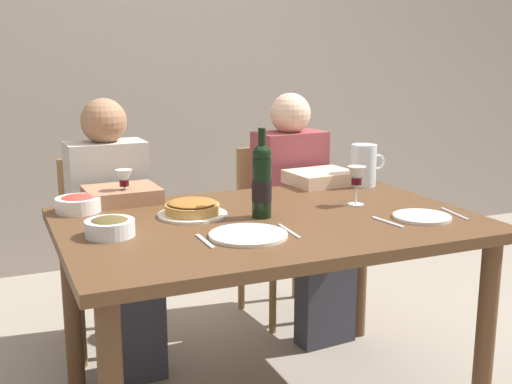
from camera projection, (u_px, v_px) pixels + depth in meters
The scene contains 19 objects.
back_wall at pixel (137, 44), 4.00m from camera, with size 8.00×0.10×2.80m, color #A3998E.
dining_table at pixel (269, 242), 2.36m from camera, with size 1.50×1.00×0.76m.
wine_bottle at pixel (262, 181), 2.33m from camera, with size 0.07×0.07×0.33m.
water_pitcher at pixel (364, 168), 2.89m from camera, with size 0.17×0.12×0.19m.
baked_tart at pixel (192, 209), 2.37m from camera, with size 0.26×0.26×0.06m.
salad_bowl at pixel (78, 203), 2.43m from camera, with size 0.17×0.17×0.07m.
olive_bowl at pixel (110, 226), 2.11m from camera, with size 0.16×0.16×0.07m.
wine_glass_left_diner at pixel (124, 180), 2.53m from camera, with size 0.07×0.07×0.14m.
wine_glass_right_diner at pixel (357, 178), 2.52m from camera, with size 0.07×0.07×0.16m.
dinner_plate_left_setting at pixel (248, 235), 2.11m from camera, with size 0.26×0.26×0.01m, color silver.
dinner_plate_right_setting at pixel (422, 217), 2.34m from camera, with size 0.21×0.21×0.01m, color silver.
fork_left_setting at pixel (205, 241), 2.05m from camera, with size 0.16×0.01×0.01m, color silver.
knife_left_setting at pixel (289, 231), 2.17m from camera, with size 0.18×0.01×0.01m, color silver.
knife_right_setting at pixel (455, 214), 2.39m from camera, with size 0.18×0.01×0.01m, color silver.
spoon_right_setting at pixel (387, 222), 2.28m from camera, with size 0.16×0.01×0.01m, color silver.
chair_left at pixel (105, 238), 3.01m from camera, with size 0.41×0.41×0.87m.
diner_left at pixel (115, 226), 2.77m from camera, with size 0.35×0.51×1.16m.
chair_right at pixel (278, 219), 3.35m from camera, with size 0.43×0.43×0.87m.
diner_right at pixel (301, 207), 3.11m from camera, with size 0.36×0.53×1.16m.
Camera 1 is at (-0.94, -2.06, 1.36)m, focal length 44.91 mm.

